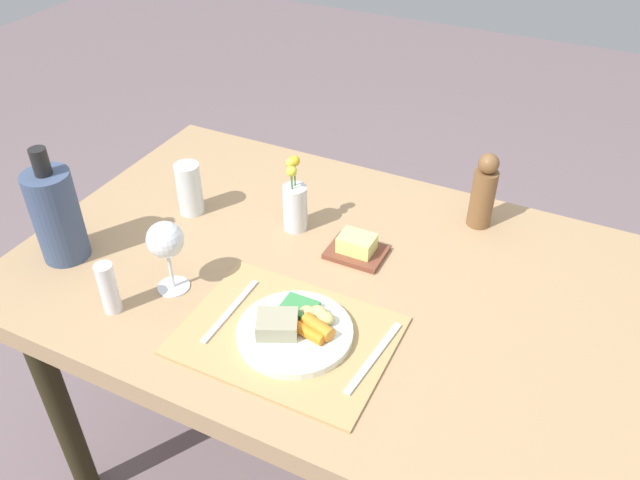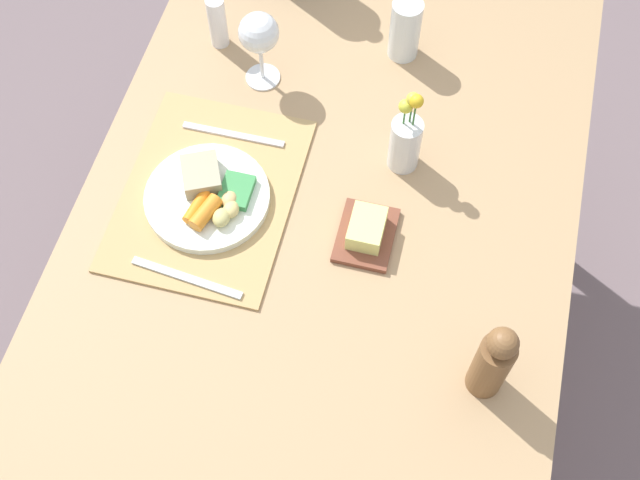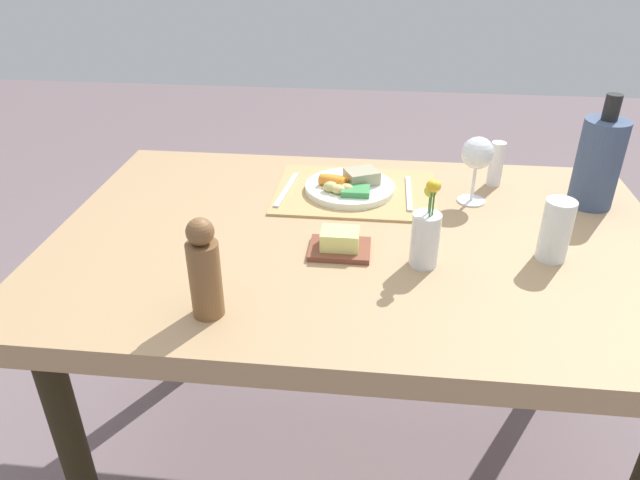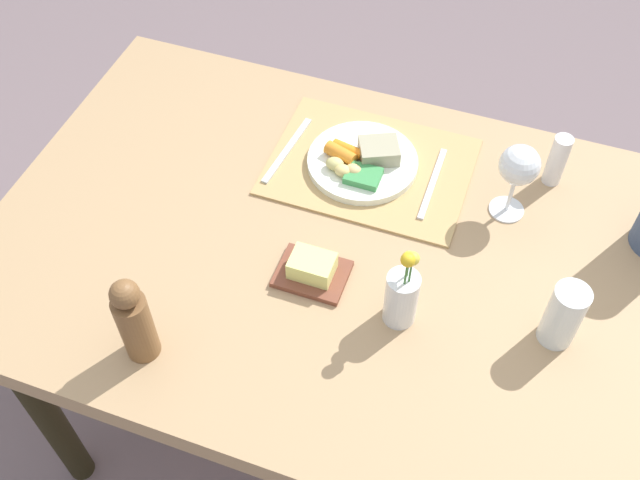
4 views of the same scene
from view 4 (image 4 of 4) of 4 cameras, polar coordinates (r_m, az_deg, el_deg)
ground_plane at (r=2.09m, az=1.35°, el=-13.71°), size 8.00×8.00×0.00m
dining_table at (r=1.49m, az=1.85°, el=-2.57°), size 1.38×0.90×0.78m
placemat at (r=1.56m, az=3.83°, el=5.61°), size 0.41×0.31×0.01m
dinner_plate at (r=1.55m, az=3.25°, el=6.06°), size 0.23×0.23×0.05m
fork at (r=1.54m, az=8.58°, el=4.32°), size 0.01×0.20×0.00m
knife at (r=1.59m, az=-2.52°, el=6.88°), size 0.04×0.21×0.00m
wine_glass at (r=1.44m, az=14.94°, el=5.39°), size 0.08×0.08×0.17m
butter_dish at (r=1.37m, az=-0.60°, el=-2.26°), size 0.13×0.10×0.05m
water_tumbler at (r=1.33m, az=17.98°, el=-5.68°), size 0.06×0.06×0.13m
salt_shaker at (r=1.57m, az=17.64°, el=5.82°), size 0.04×0.04×0.12m
pepper_mill at (r=1.26m, az=-13.98°, el=-6.01°), size 0.06×0.06×0.19m
flower_vase at (r=1.28m, az=6.27°, el=-4.15°), size 0.06×0.06×0.19m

